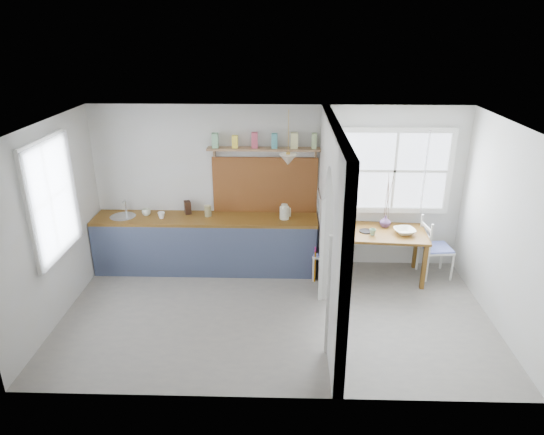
{
  "coord_description": "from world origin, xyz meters",
  "views": [
    {
      "loc": [
        0.11,
        -5.68,
        3.71
      ],
      "look_at": [
        -0.06,
        0.41,
        1.27
      ],
      "focal_mm": 32.0,
      "sensor_mm": 36.0,
      "label": 1
    }
  ],
  "objects_px": {
    "dining_table": "(384,254)",
    "chair_right": "(436,247)",
    "kettle": "(284,212)",
    "chair_left": "(327,253)",
    "vase": "(385,221)"
  },
  "relations": [
    {
      "from": "kettle",
      "to": "vase",
      "type": "bearing_deg",
      "value": -15.67
    },
    {
      "from": "chair_right",
      "to": "kettle",
      "type": "relative_size",
      "value": 4.06
    },
    {
      "from": "kettle",
      "to": "chair_right",
      "type": "bearing_deg",
      "value": -20.04
    },
    {
      "from": "chair_right",
      "to": "vase",
      "type": "height_order",
      "value": "chair_right"
    },
    {
      "from": "vase",
      "to": "chair_left",
      "type": "bearing_deg",
      "value": -162.32
    },
    {
      "from": "dining_table",
      "to": "vase",
      "type": "height_order",
      "value": "vase"
    },
    {
      "from": "kettle",
      "to": "vase",
      "type": "xyz_separation_m",
      "value": [
        1.58,
        0.06,
        -0.17
      ]
    },
    {
      "from": "chair_left",
      "to": "chair_right",
      "type": "relative_size",
      "value": 0.91
    },
    {
      "from": "chair_left",
      "to": "vase",
      "type": "bearing_deg",
      "value": 122.07
    },
    {
      "from": "dining_table",
      "to": "chair_right",
      "type": "distance_m",
      "value": 0.82
    },
    {
      "from": "chair_left",
      "to": "chair_right",
      "type": "xyz_separation_m",
      "value": [
        1.7,
        0.14,
        0.04
      ]
    },
    {
      "from": "dining_table",
      "to": "kettle",
      "type": "relative_size",
      "value": 5.14
    },
    {
      "from": "chair_left",
      "to": "kettle",
      "type": "distance_m",
      "value": 0.92
    },
    {
      "from": "chair_left",
      "to": "kettle",
      "type": "xyz_separation_m",
      "value": [
        -0.67,
        0.22,
        0.58
      ]
    },
    {
      "from": "dining_table",
      "to": "chair_left",
      "type": "distance_m",
      "value": 0.89
    }
  ]
}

